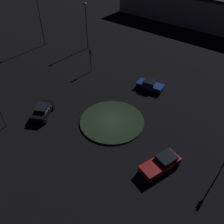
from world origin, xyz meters
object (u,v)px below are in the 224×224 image
object	(u,v)px
car_black	(43,111)
car_blue	(150,85)
streetlamp_northwest	(86,19)
traffic_light_northwest	(90,55)
store_building	(196,7)
car_red	(161,164)
streetlamp_northwest_near	(39,14)

from	to	relation	value
car_black	car_blue	world-z (taller)	car_black
streetlamp_northwest	traffic_light_northwest	bearing A→B (deg)	-62.85
traffic_light_northwest	store_building	bearing A→B (deg)	120.31
car_black	car_blue	bearing A→B (deg)	-58.20
car_blue	store_building	distance (m)	32.62
car_black	streetlamp_northwest	size ratio (longest dim) A/B	0.47
car_black	store_building	distance (m)	45.93
car_blue	streetlamp_northwest	world-z (taller)	streetlamp_northwest
car_black	car_red	size ratio (longest dim) A/B	0.89
car_red	streetlamp_northwest	distance (m)	31.12
streetlamp_northwest	car_red	bearing A→B (deg)	-52.28
car_red	car_blue	distance (m)	14.81
traffic_light_northwest	streetlamp_northwest_near	xyz separation A→B (m)	(-12.97, 6.63, 3.22)
car_red	streetlamp_northwest_near	distance (m)	36.22
streetlamp_northwest_near	car_red	bearing A→B (deg)	-39.59
car_blue	streetlamp_northwest	xyz separation A→B (m)	(-14.64, 10.09, 5.02)
traffic_light_northwest	car_blue	bearing A→B (deg)	45.02
car_red	streetlamp_northwest_near	world-z (taller)	streetlamp_northwest_near
streetlamp_northwest_near	car_blue	bearing A→B (deg)	-20.17
traffic_light_northwest	car_red	bearing A→B (deg)	7.82
car_red	traffic_light_northwest	world-z (taller)	traffic_light_northwest
car_red	traffic_light_northwest	distance (m)	21.93
car_blue	car_black	bearing A→B (deg)	-126.55
traffic_light_northwest	store_building	size ratio (longest dim) A/B	0.10
car_red	store_building	world-z (taller)	store_building
store_building	car_red	bearing A→B (deg)	109.91
traffic_light_northwest	streetlamp_northwest_near	world-z (taller)	streetlamp_northwest_near
streetlamp_northwest	streetlamp_northwest_near	xyz separation A→B (m)	(-8.81, -1.48, 0.39)
streetlamp_northwest_near	store_building	world-z (taller)	streetlamp_northwest_near
car_red	car_blue	world-z (taller)	car_red
car_red	car_blue	xyz separation A→B (m)	(-4.16, 14.22, -0.08)
car_black	streetlamp_northwest	xyz separation A→B (m)	(-2.65, 20.83, 4.93)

